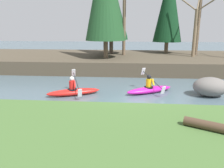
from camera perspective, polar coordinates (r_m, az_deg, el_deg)
The scene contains 10 objects.
ground_plane at distance 10.26m, azimuth 4.18°, elevation -4.94°, with size 90.00×90.00×0.00m, color #4C606B.
riverbank_far at distance 19.76m, azimuth 4.53°, elevation 6.06°, with size 44.00×9.11×1.01m.
conifer_tree_left at distance 20.78m, azimuth -0.22°, elevation 19.40°, with size 3.12×3.12×6.99m.
conifer_tree_mid_left at distance 22.02m, azimuth 14.64°, elevation 19.44°, with size 2.68×2.68×7.83m.
bare_tree_upstream at distance 19.84m, azimuth 3.29°, elevation 16.63°, with size 3.65×3.61×6.63m.
bare_tree_mid_upstream at distance 19.87m, azimuth 20.99°, elevation 13.66°, with size 2.85×2.82×5.11m.
bare_tree_mid_downstream at distance 21.14m, azimuth 21.76°, elevation 15.34°, with size 3.57×3.53×6.48m.
kayaker_lead at distance 11.88m, azimuth 9.82°, elevation -1.27°, with size 2.65×1.95×1.20m.
kayaker_middle at distance 11.48m, azimuth -9.94°, elevation -1.84°, with size 2.72×1.98×1.20m.
boulder_midstream at distance 12.20m, azimuth 24.30°, elevation -0.65°, with size 1.73×1.35×0.98m.
Camera 1 is at (0.05, -9.68, 3.43)m, focal length 35.00 mm.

